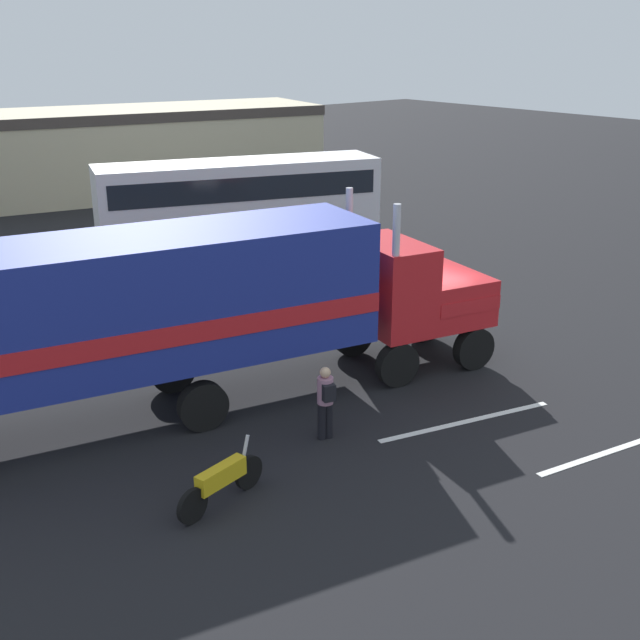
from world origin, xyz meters
TOP-DOWN VIEW (x-y plane):
  - ground_plane at (0.00, 0.00)m, footprint 120.00×120.00m
  - lane_stripe_near at (-1.56, -3.50)m, footprint 4.30×1.25m
  - lane_stripe_mid at (-0.05, -6.31)m, footprint 4.36×0.94m
  - semi_truck at (-5.89, 0.95)m, footprint 14.36×5.44m
  - person_bystander at (-4.46, -2.11)m, footprint 0.38×0.48m
  - parked_bus at (3.15, 12.40)m, footprint 11.23×5.97m
  - motorcycle at (-7.52, -2.85)m, footprint 2.08×0.57m
  - building_backdrop at (3.41, 25.80)m, footprint 23.95×10.76m

SIDE VIEW (x-z plane):
  - ground_plane at x=0.00m, z-range 0.00..0.00m
  - lane_stripe_near at x=-1.56m, z-range 0.00..0.01m
  - lane_stripe_mid at x=-0.05m, z-range 0.00..0.01m
  - motorcycle at x=-7.52m, z-range -0.08..1.04m
  - person_bystander at x=-4.46m, z-range 0.08..1.71m
  - parked_bus at x=3.15m, z-range 0.37..3.77m
  - building_backdrop at x=3.41m, z-range 0.20..4.57m
  - semi_truck at x=-5.89m, z-range 0.27..4.77m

